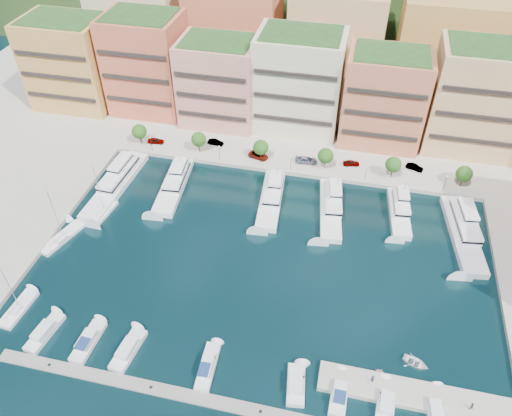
% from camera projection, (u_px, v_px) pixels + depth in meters
% --- Properties ---
extents(ground, '(400.00, 400.00, 0.00)m').
position_uv_depth(ground, '(264.00, 265.00, 100.02)').
color(ground, black).
rests_on(ground, ground).
extents(north_quay, '(220.00, 64.00, 2.00)m').
position_uv_depth(north_quay, '(308.00, 110.00, 145.30)').
color(north_quay, '#9E998E').
rests_on(north_quay, ground).
extents(hillside, '(240.00, 40.00, 58.00)m').
position_uv_depth(hillside, '(328.00, 43.00, 180.36)').
color(hillside, '#1D3917').
rests_on(hillside, ground).
extents(south_pontoon, '(72.00, 2.20, 0.35)m').
position_uv_depth(south_pontoon, '(205.00, 400.00, 78.61)').
color(south_pontoon, gray).
rests_on(south_pontoon, ground).
extents(finger_pier, '(32.00, 5.00, 2.00)m').
position_uv_depth(finger_pier, '(419.00, 397.00, 78.95)').
color(finger_pier, '#9E998E').
rests_on(finger_pier, ground).
extents(apartment_0, '(22.00, 16.50, 24.80)m').
position_uv_depth(apartment_0, '(70.00, 62.00, 138.73)').
color(apartment_0, tan).
rests_on(apartment_0, north_quay).
extents(apartment_1, '(20.00, 16.50, 26.80)m').
position_uv_depth(apartment_1, '(147.00, 64.00, 135.86)').
color(apartment_1, '#DB6449').
rests_on(apartment_1, north_quay).
extents(apartment_2, '(20.00, 15.50, 22.80)m').
position_uv_depth(apartment_2, '(219.00, 82.00, 132.22)').
color(apartment_2, tan).
rests_on(apartment_2, north_quay).
extents(apartment_3, '(22.00, 16.50, 25.80)m').
position_uv_depth(apartment_3, '(299.00, 82.00, 129.18)').
color(apartment_3, beige).
rests_on(apartment_3, north_quay).
extents(apartment_4, '(20.00, 15.50, 23.80)m').
position_uv_depth(apartment_4, '(384.00, 98.00, 124.71)').
color(apartment_4, '#C96D4B').
rests_on(apartment_4, north_quay).
extents(apartment_5, '(22.00, 16.50, 26.80)m').
position_uv_depth(apartment_5, '(477.00, 99.00, 121.51)').
color(apartment_5, tan).
rests_on(apartment_5, north_quay).
extents(backblock_0, '(26.00, 18.00, 30.00)m').
position_uv_depth(backblock_0, '(140.00, 24.00, 152.65)').
color(backblock_0, beige).
rests_on(backblock_0, north_quay).
extents(backblock_1, '(26.00, 18.00, 30.00)m').
position_uv_depth(backblock_1, '(234.00, 33.00, 147.64)').
color(backblock_1, '#C96D4B').
rests_on(backblock_1, north_quay).
extents(backblock_2, '(26.00, 18.00, 30.00)m').
position_uv_depth(backblock_2, '(336.00, 42.00, 142.64)').
color(backblock_2, tan).
rests_on(backblock_2, north_quay).
extents(backblock_3, '(26.00, 18.00, 30.00)m').
position_uv_depth(backblock_3, '(444.00, 52.00, 137.63)').
color(backblock_3, tan).
rests_on(backblock_3, north_quay).
extents(tree_0, '(3.80, 3.80, 5.65)m').
position_uv_depth(tree_0, '(139.00, 132.00, 128.02)').
color(tree_0, '#473323').
rests_on(tree_0, north_quay).
extents(tree_1, '(3.80, 3.80, 5.65)m').
position_uv_depth(tree_1, '(199.00, 139.00, 125.35)').
color(tree_1, '#473323').
rests_on(tree_1, north_quay).
extents(tree_2, '(3.80, 3.80, 5.65)m').
position_uv_depth(tree_2, '(261.00, 147.00, 122.68)').
color(tree_2, '#473323').
rests_on(tree_2, north_quay).
extents(tree_3, '(3.80, 3.80, 5.65)m').
position_uv_depth(tree_3, '(326.00, 156.00, 120.01)').
color(tree_3, '#473323').
rests_on(tree_3, north_quay).
extents(tree_4, '(3.80, 3.80, 5.65)m').
position_uv_depth(tree_4, '(393.00, 165.00, 117.34)').
color(tree_4, '#473323').
rests_on(tree_4, north_quay).
extents(tree_5, '(3.80, 3.80, 5.65)m').
position_uv_depth(tree_5, '(464.00, 174.00, 114.67)').
color(tree_5, '#473323').
rests_on(tree_5, north_quay).
extents(lamppost_0, '(0.30, 0.30, 4.20)m').
position_uv_depth(lamppost_0, '(151.00, 141.00, 126.28)').
color(lamppost_0, black).
rests_on(lamppost_0, north_quay).
extents(lamppost_1, '(0.30, 0.30, 4.20)m').
position_uv_depth(lamppost_1, '(219.00, 150.00, 123.28)').
color(lamppost_1, black).
rests_on(lamppost_1, north_quay).
extents(lamppost_2, '(0.30, 0.30, 4.20)m').
position_uv_depth(lamppost_2, '(291.00, 160.00, 120.27)').
color(lamppost_2, black).
rests_on(lamppost_2, north_quay).
extents(lamppost_3, '(0.30, 0.30, 4.20)m').
position_uv_depth(lamppost_3, '(366.00, 170.00, 117.27)').
color(lamppost_3, black).
rests_on(lamppost_3, north_quay).
extents(lamppost_4, '(0.30, 0.30, 4.20)m').
position_uv_depth(lamppost_4, '(446.00, 181.00, 114.27)').
color(lamppost_4, black).
rests_on(lamppost_4, north_quay).
extents(yacht_0, '(6.24, 25.96, 7.30)m').
position_uv_depth(yacht_0, '(117.00, 181.00, 118.35)').
color(yacht_0, white).
rests_on(yacht_0, ground).
extents(yacht_1, '(6.71, 20.94, 7.30)m').
position_uv_depth(yacht_1, '(174.00, 183.00, 117.86)').
color(yacht_1, white).
rests_on(yacht_1, ground).
extents(yacht_3, '(6.31, 20.24, 7.30)m').
position_uv_depth(yacht_3, '(272.00, 196.00, 114.14)').
color(yacht_3, white).
rests_on(yacht_3, ground).
extents(yacht_4, '(7.14, 20.76, 7.30)m').
position_uv_depth(yacht_4, '(331.00, 206.00, 111.77)').
color(yacht_4, white).
rests_on(yacht_4, ground).
extents(yacht_5, '(5.56, 16.22, 7.30)m').
position_uv_depth(yacht_5, '(399.00, 210.00, 110.71)').
color(yacht_5, white).
rests_on(yacht_5, ground).
extents(yacht_6, '(8.22, 24.05, 7.30)m').
position_uv_depth(yacht_6, '(463.00, 230.00, 105.93)').
color(yacht_6, white).
rests_on(yacht_6, ground).
extents(cruiser_0, '(3.75, 8.67, 2.55)m').
position_uv_depth(cruiser_0, '(45.00, 333.00, 87.37)').
color(cruiser_0, silver).
rests_on(cruiser_0, ground).
extents(cruiser_1, '(3.11, 8.60, 2.66)m').
position_uv_depth(cruiser_1, '(88.00, 342.00, 85.95)').
color(cruiser_1, silver).
rests_on(cruiser_1, ground).
extents(cruiser_2, '(3.80, 8.72, 2.55)m').
position_uv_depth(cruiser_2, '(128.00, 350.00, 84.74)').
color(cruiser_2, silver).
rests_on(cruiser_2, ground).
extents(cruiser_4, '(2.90, 8.85, 2.66)m').
position_uv_depth(cruiser_4, '(208.00, 367.00, 82.35)').
color(cruiser_4, silver).
rests_on(cruiser_4, ground).
extents(cruiser_6, '(3.73, 7.49, 2.55)m').
position_uv_depth(cruiser_6, '(296.00, 385.00, 79.93)').
color(cruiser_6, silver).
rests_on(cruiser_6, ground).
extents(cruiser_7, '(2.80, 7.69, 2.66)m').
position_uv_depth(cruiser_7, '(339.00, 394.00, 78.74)').
color(cruiser_7, silver).
rests_on(cruiser_7, ground).
extents(cruiser_8, '(3.25, 7.78, 2.55)m').
position_uv_depth(cruiser_8, '(386.00, 404.00, 77.57)').
color(cruiser_8, silver).
rests_on(cruiser_8, ground).
extents(cruiser_9, '(3.34, 9.18, 2.55)m').
position_uv_depth(cruiser_9, '(435.00, 414.00, 76.31)').
color(cruiser_9, silver).
rests_on(cruiser_9, ground).
extents(sailboat_1, '(5.85, 11.16, 13.20)m').
position_uv_depth(sailboat_1, '(62.00, 238.00, 105.26)').
color(sailboat_1, white).
rests_on(sailboat_1, ground).
extents(sailboat_0, '(3.39, 8.81, 13.20)m').
position_uv_depth(sailboat_0, '(19.00, 309.00, 91.40)').
color(sailboat_0, white).
rests_on(sailboat_0, ground).
extents(sailboat_2, '(3.66, 7.96, 13.20)m').
position_uv_depth(sailboat_2, '(104.00, 212.00, 111.39)').
color(sailboat_2, white).
rests_on(sailboat_2, ground).
extents(tender_2, '(5.08, 4.36, 0.89)m').
position_uv_depth(tender_2, '(416.00, 363.00, 83.04)').
color(tender_2, white).
rests_on(tender_2, ground).
extents(tender_1, '(1.89, 1.74, 0.82)m').
position_uv_depth(tender_1, '(380.00, 371.00, 81.91)').
color(tender_1, beige).
rests_on(tender_1, ground).
extents(car_0, '(4.39, 2.31, 1.42)m').
position_uv_depth(car_0, '(156.00, 141.00, 130.26)').
color(car_0, gray).
rests_on(car_0, north_quay).
extents(car_1, '(4.31, 1.97, 1.37)m').
position_uv_depth(car_1, '(216.00, 142.00, 129.74)').
color(car_1, gray).
rests_on(car_1, north_quay).
extents(car_2, '(5.61, 3.84, 1.42)m').
position_uv_depth(car_2, '(258.00, 155.00, 125.32)').
color(car_2, gray).
rests_on(car_2, north_quay).
extents(car_3, '(5.54, 2.63, 1.56)m').
position_uv_depth(car_3, '(306.00, 160.00, 123.72)').
color(car_3, gray).
rests_on(car_3, north_quay).
extents(car_4, '(4.32, 2.49, 1.38)m').
position_uv_depth(car_4, '(351.00, 163.00, 122.97)').
color(car_4, gray).
rests_on(car_4, north_quay).
extents(car_5, '(4.37, 2.74, 1.36)m').
position_uv_depth(car_5, '(415.00, 167.00, 121.65)').
color(car_5, gray).
rests_on(car_5, north_quay).
extents(person_0, '(0.75, 0.72, 1.73)m').
position_uv_depth(person_0, '(372.00, 379.00, 79.32)').
color(person_0, '#232C46').
rests_on(person_0, finger_pier).
extents(person_1, '(0.87, 0.75, 1.56)m').
position_uv_depth(person_1, '(471.00, 406.00, 76.02)').
color(person_1, brown).
rests_on(person_1, finger_pier).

